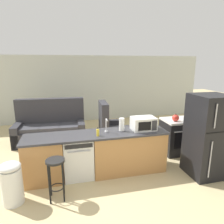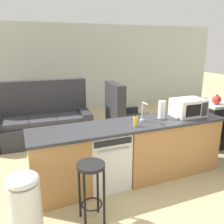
% 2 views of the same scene
% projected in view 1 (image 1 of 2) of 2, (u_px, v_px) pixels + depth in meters
% --- Properties ---
extents(ground_plane, '(24.00, 24.00, 0.00)m').
position_uv_depth(ground_plane, '(91.00, 174.00, 4.27)').
color(ground_plane, tan).
extents(wall_back, '(10.00, 0.06, 2.60)m').
position_uv_depth(wall_back, '(84.00, 89.00, 7.99)').
color(wall_back, beige).
rests_on(wall_back, ground_plane).
extents(kitchen_counter, '(2.94, 0.66, 0.90)m').
position_uv_depth(kitchen_counter, '(102.00, 154.00, 4.22)').
color(kitchen_counter, '#B77F47').
rests_on(kitchen_counter, ground_plane).
extents(dishwasher, '(0.58, 0.61, 0.84)m').
position_uv_depth(dishwasher, '(78.00, 157.00, 4.11)').
color(dishwasher, white).
rests_on(dishwasher, ground_plane).
extents(stove_range, '(0.76, 0.68, 0.90)m').
position_uv_depth(stove_range, '(177.00, 136.00, 5.21)').
color(stove_range, black).
rests_on(stove_range, ground_plane).
extents(refrigerator, '(0.72, 0.73, 1.70)m').
position_uv_depth(refrigerator, '(208.00, 136.00, 4.08)').
color(refrigerator, black).
rests_on(refrigerator, ground_plane).
extents(microwave, '(0.50, 0.37, 0.28)m').
position_uv_depth(microwave, '(143.00, 124.00, 4.28)').
color(microwave, white).
rests_on(microwave, kitchen_counter).
extents(sink_faucet, '(0.07, 0.18, 0.30)m').
position_uv_depth(sink_faucet, '(106.00, 126.00, 4.11)').
color(sink_faucet, silver).
rests_on(sink_faucet, kitchen_counter).
extents(paper_towel_roll, '(0.14, 0.14, 0.28)m').
position_uv_depth(paper_towel_roll, '(122.00, 125.00, 4.20)').
color(paper_towel_roll, '#4C4C51').
rests_on(paper_towel_roll, kitchen_counter).
extents(soap_bottle, '(0.06, 0.06, 0.18)m').
position_uv_depth(soap_bottle, '(98.00, 132.00, 3.93)').
color(soap_bottle, yellow).
rests_on(soap_bottle, kitchen_counter).
extents(kettle, '(0.21, 0.17, 0.19)m').
position_uv_depth(kettle, '(176.00, 118.00, 4.93)').
color(kettle, red).
rests_on(kettle, stove_range).
extents(bar_stool, '(0.32, 0.32, 0.74)m').
position_uv_depth(bar_stool, '(56.00, 171.00, 3.36)').
color(bar_stool, black).
rests_on(bar_stool, ground_plane).
extents(trash_bin, '(0.35, 0.35, 0.74)m').
position_uv_depth(trash_bin, '(12.00, 183.00, 3.29)').
color(trash_bin, white).
rests_on(trash_bin, ground_plane).
extents(couch, '(2.05, 1.01, 1.27)m').
position_uv_depth(couch, '(51.00, 128.00, 6.00)').
color(couch, '#2D2D33').
rests_on(couch, ground_plane).
extents(armchair, '(0.85, 0.89, 1.20)m').
position_uv_depth(armchair, '(110.00, 130.00, 6.03)').
color(armchair, '#2D2D33').
rests_on(armchair, ground_plane).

